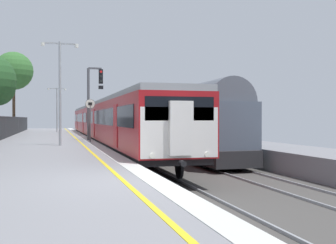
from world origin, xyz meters
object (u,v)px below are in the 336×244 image
object	(u,v)px
freight_train_adjacent_track	(158,120)
background_tree_centre	(12,72)
platform_lamp_mid	(60,84)
signal_gantry	(92,95)
platform_lamp_far	(57,105)
commuter_train_at_platform	(105,121)
speed_limit_sign	(90,115)

from	to	relation	value
freight_train_adjacent_track	background_tree_centre	xyz separation A→B (m)	(-12.35, 15.41, 5.13)
freight_train_adjacent_track	platform_lamp_mid	xyz separation A→B (m)	(-7.71, -8.56, 1.97)
signal_gantry	background_tree_centre	xyz separation A→B (m)	(-6.87, 18.76, 3.40)
platform_lamp_far	commuter_train_at_platform	bearing A→B (deg)	-74.09
commuter_train_at_platform	freight_train_adjacent_track	xyz separation A→B (m)	(4.00, -1.82, 0.13)
platform_lamp_far	background_tree_centre	size ratio (longest dim) A/B	0.56
signal_gantry	background_tree_centre	bearing A→B (deg)	110.13
commuter_train_at_platform	platform_lamp_far	bearing A→B (deg)	105.91
speed_limit_sign	background_tree_centre	xyz separation A→B (m)	(-6.50, 21.34, 4.81)
platform_lamp_mid	platform_lamp_far	distance (m)	23.38
commuter_train_at_platform	signal_gantry	distance (m)	5.69
signal_gantry	platform_lamp_far	bearing A→B (deg)	97.00
speed_limit_sign	background_tree_centre	size ratio (longest dim) A/B	0.31
speed_limit_sign	commuter_train_at_platform	bearing A→B (deg)	76.61
background_tree_centre	speed_limit_sign	bearing A→B (deg)	-73.06
platform_lamp_mid	background_tree_centre	xyz separation A→B (m)	(-4.64, 23.97, 3.16)
platform_lamp_mid	background_tree_centre	size ratio (longest dim) A/B	0.65
signal_gantry	background_tree_centre	distance (m)	20.26
freight_train_adjacent_track	platform_lamp_mid	world-z (taller)	platform_lamp_mid
freight_train_adjacent_track	platform_lamp_far	xyz separation A→B (m)	(-7.71, 14.81, 1.54)
speed_limit_sign	platform_lamp_mid	world-z (taller)	platform_lamp_mid
freight_train_adjacent_track	background_tree_centre	bearing A→B (deg)	128.72
commuter_train_at_platform	freight_train_adjacent_track	world-z (taller)	freight_train_adjacent_track
signal_gantry	background_tree_centre	world-z (taller)	background_tree_centre
freight_train_adjacent_track	speed_limit_sign	distance (m)	8.34
commuter_train_at_platform	freight_train_adjacent_track	bearing A→B (deg)	-24.40
platform_lamp_far	signal_gantry	bearing A→B (deg)	-83.00
speed_limit_sign	platform_lamp_mid	size ratio (longest dim) A/B	0.47
background_tree_centre	platform_lamp_far	bearing A→B (deg)	-7.26
freight_train_adjacent_track	background_tree_centre	size ratio (longest dim) A/B	3.45
platform_lamp_mid	platform_lamp_far	xyz separation A→B (m)	(-0.00, 23.38, -0.43)
freight_train_adjacent_track	signal_gantry	world-z (taller)	signal_gantry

